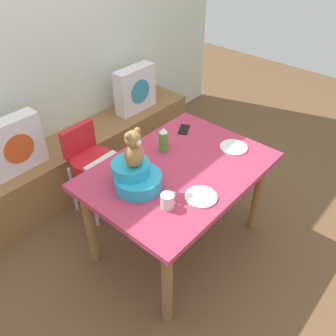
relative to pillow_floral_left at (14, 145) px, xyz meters
name	(u,v)px	position (x,y,z in m)	size (l,w,h in m)	color
ground_plane	(177,241)	(0.55, -1.18, -0.68)	(8.00, 8.00, 0.00)	brown
back_wall	(38,37)	(0.55, 0.29, 0.62)	(4.40, 0.10, 2.60)	silver
window_bench	(80,159)	(0.55, 0.02, -0.45)	(2.60, 0.44, 0.46)	olive
pillow_floral_left	(14,145)	(0.00, 0.00, 0.00)	(0.44, 0.15, 0.44)	silver
pillow_floral_right	(135,89)	(1.30, 0.00, 0.00)	(0.44, 0.15, 0.44)	silver
dining_table	(179,180)	(0.55, -1.18, -0.05)	(1.25, 0.90, 0.74)	#B73351
highchair	(91,161)	(0.39, -0.42, -0.16)	(0.34, 0.45, 0.79)	red
infant_seat_teal	(136,177)	(0.24, -1.09, 0.13)	(0.30, 0.33, 0.16)	#24A2CF
teddy_bear	(134,150)	(0.24, -1.09, 0.34)	(0.13, 0.12, 0.25)	olive
ketchup_bottle	(163,140)	(0.64, -0.96, 0.15)	(0.07, 0.07, 0.18)	#4C8C33
coffee_mug	(168,201)	(0.22, -1.37, 0.11)	(0.12, 0.08, 0.09)	silver
dinner_plate_near	(201,197)	(0.42, -1.47, 0.07)	(0.20, 0.20, 0.01)	white
dinner_plate_far	(234,147)	(1.00, -1.33, 0.07)	(0.20, 0.20, 0.01)	white
cell_phone	(184,129)	(0.95, -0.90, 0.06)	(0.07, 0.14, 0.01)	black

